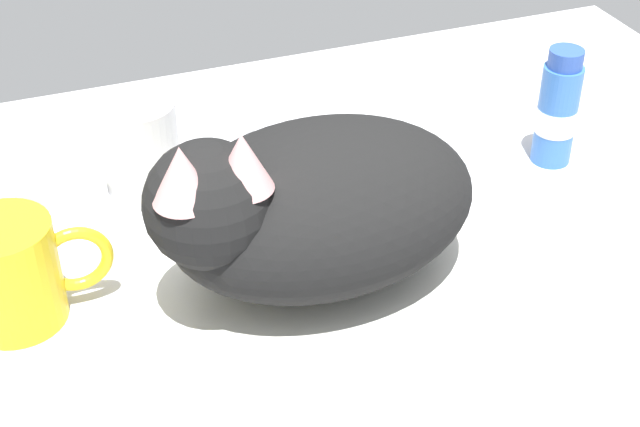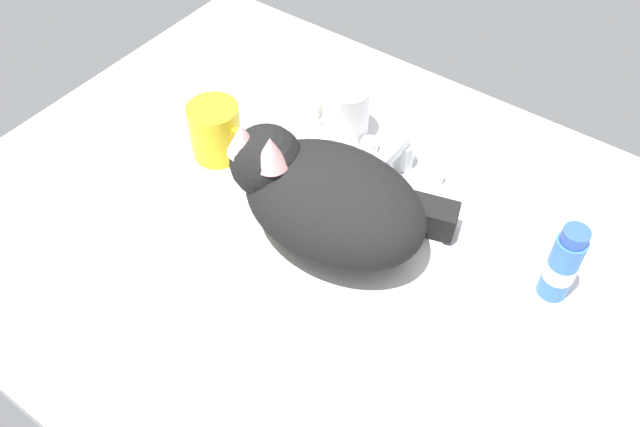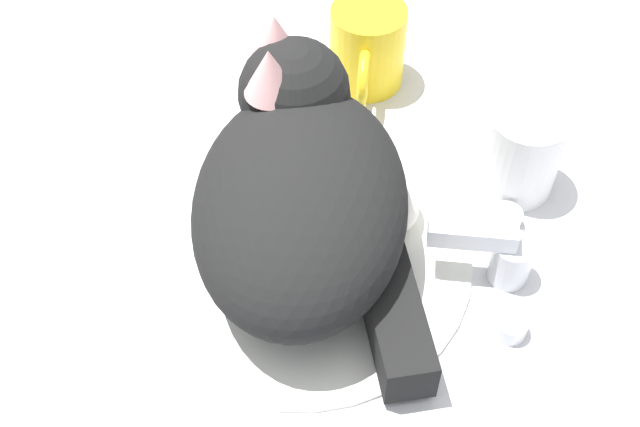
{
  "view_description": "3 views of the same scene",
  "coord_description": "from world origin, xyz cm",
  "px_view_note": "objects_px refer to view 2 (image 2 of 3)",
  "views": [
    {
      "loc": [
        -22.21,
        -58.26,
        50.51
      ],
      "look_at": [
        0.64,
        2.18,
        4.99
      ],
      "focal_mm": 53.23,
      "sensor_mm": 36.0,
      "label": 1
    },
    {
      "loc": [
        33.23,
        -49.05,
        72.25
      ],
      "look_at": [
        -0.92,
        -1.75,
        6.29
      ],
      "focal_mm": 37.73,
      "sensor_mm": 36.0,
      "label": 2
    },
    {
      "loc": [
        43.94,
        6.54,
        60.28
      ],
      "look_at": [
        -1.43,
        1.46,
        4.67
      ],
      "focal_mm": 46.8,
      "sensor_mm": 36.0,
      "label": 3
    }
  ],
  "objects_px": {
    "soap_bar": "(303,103)",
    "toothpaste_bottle": "(563,265)",
    "cat": "(325,196)",
    "faucet": "(399,155)",
    "coffee_mug": "(217,132)",
    "rinse_cup": "(346,111)"
  },
  "relations": [
    {
      "from": "cat",
      "to": "toothpaste_bottle",
      "type": "bearing_deg",
      "value": 17.75
    },
    {
      "from": "coffee_mug",
      "to": "rinse_cup",
      "type": "distance_m",
      "value": 0.2
    },
    {
      "from": "rinse_cup",
      "to": "toothpaste_bottle",
      "type": "xyz_separation_m",
      "value": [
        0.39,
        -0.1,
        0.01
      ]
    },
    {
      "from": "coffee_mug",
      "to": "rinse_cup",
      "type": "height_order",
      "value": "same"
    },
    {
      "from": "cat",
      "to": "rinse_cup",
      "type": "bearing_deg",
      "value": 116.53
    },
    {
      "from": "rinse_cup",
      "to": "soap_bar",
      "type": "height_order",
      "value": "rinse_cup"
    },
    {
      "from": "soap_bar",
      "to": "toothpaste_bottle",
      "type": "bearing_deg",
      "value": -11.26
    },
    {
      "from": "toothpaste_bottle",
      "to": "cat",
      "type": "bearing_deg",
      "value": -162.25
    },
    {
      "from": "cat",
      "to": "coffee_mug",
      "type": "distance_m",
      "value": 0.23
    },
    {
      "from": "cat",
      "to": "toothpaste_bottle",
      "type": "xyz_separation_m",
      "value": [
        0.3,
        0.09,
        -0.02
      ]
    },
    {
      "from": "faucet",
      "to": "coffee_mug",
      "type": "bearing_deg",
      "value": -151.02
    },
    {
      "from": "soap_bar",
      "to": "rinse_cup",
      "type": "bearing_deg",
      "value": 1.36
    },
    {
      "from": "toothpaste_bottle",
      "to": "coffee_mug",
      "type": "bearing_deg",
      "value": -173.84
    },
    {
      "from": "cat",
      "to": "rinse_cup",
      "type": "xyz_separation_m",
      "value": [
        -0.1,
        0.19,
        -0.03
      ]
    },
    {
      "from": "faucet",
      "to": "cat",
      "type": "height_order",
      "value": "cat"
    },
    {
      "from": "soap_bar",
      "to": "toothpaste_bottle",
      "type": "height_order",
      "value": "toothpaste_bottle"
    },
    {
      "from": "coffee_mug",
      "to": "toothpaste_bottle",
      "type": "xyz_separation_m",
      "value": [
        0.52,
        0.06,
        0.01
      ]
    },
    {
      "from": "cat",
      "to": "soap_bar",
      "type": "relative_size",
      "value": 4.22
    },
    {
      "from": "faucet",
      "to": "coffee_mug",
      "type": "relative_size",
      "value": 1.2
    },
    {
      "from": "faucet",
      "to": "soap_bar",
      "type": "distance_m",
      "value": 0.19
    },
    {
      "from": "faucet",
      "to": "cat",
      "type": "xyz_separation_m",
      "value": [
        -0.01,
        -0.17,
        0.05
      ]
    },
    {
      "from": "rinse_cup",
      "to": "faucet",
      "type": "bearing_deg",
      "value": -9.85
    }
  ]
}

